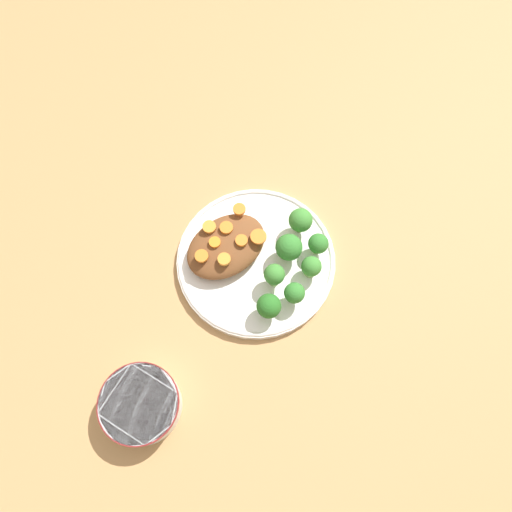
% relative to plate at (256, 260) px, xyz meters
% --- Properties ---
extents(ground_plane, '(4.00, 4.00, 0.00)m').
position_rel_plate_xyz_m(ground_plane, '(0.00, 0.00, -0.01)').
color(ground_plane, tan).
extents(plate, '(0.26, 0.26, 0.02)m').
position_rel_plate_xyz_m(plate, '(0.00, 0.00, 0.00)').
color(plate, white).
rests_on(plate, ground_plane).
extents(dip_bowl, '(0.11, 0.11, 0.05)m').
position_rel_plate_xyz_m(dip_bowl, '(-0.27, -0.08, 0.02)').
color(dip_bowl, silver).
rests_on(dip_bowl, ground_plane).
extents(stew_mound, '(0.13, 0.10, 0.04)m').
position_rel_plate_xyz_m(stew_mound, '(-0.03, 0.04, 0.02)').
color(stew_mound, brown).
rests_on(stew_mound, plate).
extents(broccoli_floret_0, '(0.03, 0.03, 0.05)m').
position_rel_plate_xyz_m(broccoli_floret_0, '(0.00, -0.05, 0.03)').
color(broccoli_floret_0, '#7FA85B').
rests_on(broccoli_floret_0, plate).
extents(broccoli_floret_1, '(0.04, 0.04, 0.05)m').
position_rel_plate_xyz_m(broccoli_floret_1, '(-0.04, -0.08, 0.03)').
color(broccoli_floret_1, '#7FA85B').
rests_on(broccoli_floret_1, plate).
extents(broccoli_floret_2, '(0.04, 0.04, 0.06)m').
position_rel_plate_xyz_m(broccoli_floret_2, '(0.05, -0.02, 0.04)').
color(broccoli_floret_2, '#7FA85B').
rests_on(broccoli_floret_2, plate).
extents(broccoli_floret_3, '(0.03, 0.03, 0.05)m').
position_rel_plate_xyz_m(broccoli_floret_3, '(0.01, -0.09, 0.03)').
color(broccoli_floret_3, '#759E51').
rests_on(broccoli_floret_3, plate).
extents(broccoli_floret_4, '(0.04, 0.04, 0.05)m').
position_rel_plate_xyz_m(broccoli_floret_4, '(0.09, -0.00, 0.04)').
color(broccoli_floret_4, '#759E51').
rests_on(broccoli_floret_4, plate).
extents(broccoli_floret_5, '(0.03, 0.03, 0.04)m').
position_rel_plate_xyz_m(broccoli_floret_5, '(0.09, -0.05, 0.03)').
color(broccoli_floret_5, '#7FA85B').
rests_on(broccoli_floret_5, plate).
extents(broccoli_floret_6, '(0.03, 0.03, 0.04)m').
position_rel_plate_xyz_m(broccoli_floret_6, '(0.05, -0.07, 0.03)').
color(broccoli_floret_6, '#7FA85B').
rests_on(broccoli_floret_6, plate).
extents(carrot_slice_0, '(0.02, 0.02, 0.01)m').
position_rel_plate_xyz_m(carrot_slice_0, '(0.02, 0.07, 0.04)').
color(carrot_slice_0, orange).
rests_on(carrot_slice_0, stew_mound).
extents(carrot_slice_1, '(0.03, 0.03, 0.00)m').
position_rel_plate_xyz_m(carrot_slice_1, '(0.02, 0.02, 0.04)').
color(carrot_slice_1, orange).
rests_on(carrot_slice_1, stew_mound).
extents(carrot_slice_2, '(0.02, 0.02, 0.01)m').
position_rel_plate_xyz_m(carrot_slice_2, '(-0.01, 0.03, 0.04)').
color(carrot_slice_2, orange).
rests_on(carrot_slice_2, stew_mound).
extents(carrot_slice_3, '(0.02, 0.02, 0.00)m').
position_rel_plate_xyz_m(carrot_slice_3, '(-0.03, 0.08, 0.04)').
color(carrot_slice_3, orange).
rests_on(carrot_slice_3, stew_mound).
extents(carrot_slice_4, '(0.02, 0.02, 0.01)m').
position_rel_plate_xyz_m(carrot_slice_4, '(-0.05, 0.02, 0.04)').
color(carrot_slice_4, orange).
rests_on(carrot_slice_4, stew_mound).
extents(carrot_slice_5, '(0.02, 0.02, 0.00)m').
position_rel_plate_xyz_m(carrot_slice_5, '(-0.04, 0.05, 0.04)').
color(carrot_slice_5, orange).
rests_on(carrot_slice_5, stew_mound).
extents(carrot_slice_6, '(0.02, 0.02, 0.01)m').
position_rel_plate_xyz_m(carrot_slice_6, '(-0.07, 0.04, 0.04)').
color(carrot_slice_6, orange).
rests_on(carrot_slice_6, stew_mound).
extents(carrot_slice_7, '(0.02, 0.02, 0.01)m').
position_rel_plate_xyz_m(carrot_slice_7, '(-0.01, 0.06, 0.04)').
color(carrot_slice_7, orange).
rests_on(carrot_slice_7, stew_mound).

